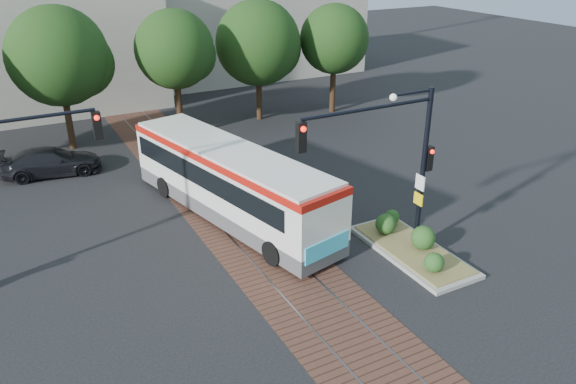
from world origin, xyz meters
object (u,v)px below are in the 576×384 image
object	(u,v)px
city_bus	(230,179)
parked_car	(51,162)
signal_pole_main	(398,151)
traffic_island	(411,244)

from	to	relation	value
city_bus	parked_car	size ratio (longest dim) A/B	2.48
city_bus	parked_car	xyz separation A→B (m)	(-6.03, 8.35, -1.02)
city_bus	signal_pole_main	world-z (taller)	signal_pole_main
signal_pole_main	parked_car	world-z (taller)	signal_pole_main
city_bus	traffic_island	size ratio (longest dim) A/B	2.23
city_bus	signal_pole_main	distance (m)	7.37
traffic_island	parked_car	size ratio (longest dim) A/B	1.11
traffic_island	city_bus	bearing A→B (deg)	129.20
city_bus	signal_pole_main	xyz separation A→B (m)	(3.84, -5.79, 2.46)
traffic_island	signal_pole_main	distance (m)	3.95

